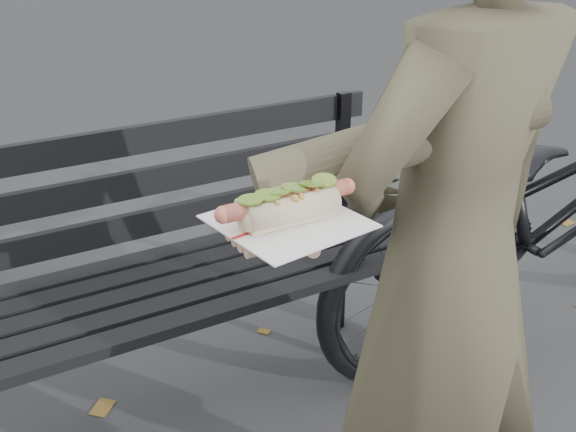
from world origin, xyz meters
The scene contains 4 objects.
park_bench centered at (0.09, 0.84, 0.52)m, with size 1.50×0.44×0.88m.
bicycle centered at (1.42, 0.57, 0.50)m, with size 0.67×1.92×1.01m, color black.
person centered at (0.39, 0.04, 0.80)m, with size 0.58×0.38×1.60m, color #4F4634.
held_hotdog centered at (0.19, 0.02, 1.06)m, with size 0.63×0.30×0.20m.
Camera 1 is at (-0.43, -0.79, 1.43)m, focal length 42.00 mm.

